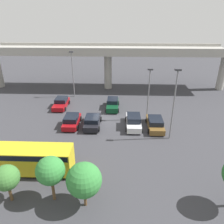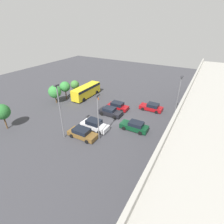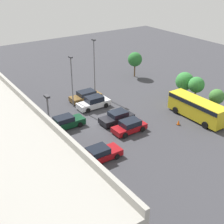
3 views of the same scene
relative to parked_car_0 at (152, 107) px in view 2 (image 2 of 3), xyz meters
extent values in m
plane|color=#38383D|center=(7.07, -4.42, -0.69)|extent=(94.83, 94.83, 0.00)
cube|color=#9E9B93|center=(7.07, 9.92, 6.67)|extent=(44.26, 6.80, 0.90)
cube|color=#9E9B93|center=(7.07, 6.67, 7.40)|extent=(44.26, 0.30, 0.55)
cylinder|color=#9E9B93|center=(-15.06, 9.92, 2.77)|extent=(1.45, 1.45, 6.91)
cylinder|color=#9E9B93|center=(7.07, 9.92, 2.77)|extent=(1.45, 1.45, 6.91)
cube|color=maroon|center=(0.00, -0.10, -0.18)|extent=(1.89, 4.55, 0.68)
cube|color=black|center=(0.00, 0.25, 0.48)|extent=(1.74, 2.18, 0.64)
cylinder|color=black|center=(0.97, -1.51, -0.38)|extent=(0.22, 0.62, 0.62)
cylinder|color=black|center=(-0.97, -1.51, -0.38)|extent=(0.22, 0.62, 0.62)
cylinder|color=black|center=(0.97, 1.31, -0.38)|extent=(0.22, 0.62, 0.62)
cylinder|color=black|center=(-0.97, 1.31, -0.38)|extent=(0.22, 0.62, 0.62)
cube|color=maroon|center=(3.00, -6.13, -0.16)|extent=(1.87, 4.31, 0.66)
cube|color=black|center=(3.00, -6.26, 0.50)|extent=(1.72, 2.37, 0.66)
cylinder|color=black|center=(2.05, -4.79, -0.34)|extent=(0.22, 0.70, 0.70)
cylinder|color=black|center=(3.96, -4.79, -0.34)|extent=(0.22, 0.70, 0.70)
cylinder|color=black|center=(2.05, -7.47, -0.34)|extent=(0.22, 0.70, 0.70)
cylinder|color=black|center=(3.96, -7.47, -0.34)|extent=(0.22, 0.70, 0.70)
cube|color=black|center=(5.84, -6.23, -0.12)|extent=(1.94, 4.52, 0.74)
cube|color=black|center=(5.84, -6.45, 0.54)|extent=(1.78, 2.22, 0.58)
cylinder|color=black|center=(4.85, -4.82, -0.34)|extent=(0.22, 0.71, 0.71)
cylinder|color=black|center=(6.83, -4.82, -0.34)|extent=(0.22, 0.71, 0.71)
cylinder|color=black|center=(4.85, -7.63, -0.34)|extent=(0.22, 0.71, 0.71)
cylinder|color=black|center=(6.83, -7.63, -0.34)|extent=(0.22, 0.71, 0.71)
cube|color=#0C381E|center=(8.35, -0.26, -0.12)|extent=(1.79, 4.65, 0.79)
cube|color=black|center=(8.35, 0.07, 0.58)|extent=(1.65, 2.31, 0.60)
cylinder|color=black|center=(9.27, -1.70, -0.36)|extent=(0.22, 0.66, 0.66)
cylinder|color=black|center=(7.43, -1.70, -0.36)|extent=(0.22, 0.66, 0.66)
cylinder|color=black|center=(9.27, 1.18, -0.36)|extent=(0.22, 0.66, 0.66)
cylinder|color=black|center=(7.43, 1.18, -0.36)|extent=(0.22, 0.66, 0.66)
cube|color=silver|center=(11.38, -6.09, -0.11)|extent=(1.88, 4.79, 0.78)
cube|color=black|center=(11.38, -6.22, 0.65)|extent=(1.73, 2.39, 0.74)
cylinder|color=black|center=(10.42, -4.61, -0.35)|extent=(0.22, 0.68, 0.68)
cylinder|color=black|center=(12.34, -4.61, -0.35)|extent=(0.22, 0.68, 0.68)
cylinder|color=black|center=(10.42, -7.58, -0.35)|extent=(0.22, 0.68, 0.68)
cylinder|color=black|center=(12.34, -7.58, -0.35)|extent=(0.22, 0.68, 0.68)
cube|color=brown|center=(14.23, -6.41, -0.17)|extent=(1.91, 4.75, 0.70)
cube|color=black|center=(14.23, -6.58, 0.49)|extent=(1.76, 2.54, 0.63)
cylinder|color=black|center=(13.25, -4.94, -0.39)|extent=(0.22, 0.60, 0.60)
cylinder|color=black|center=(15.20, -4.94, -0.39)|extent=(0.22, 0.60, 0.60)
cylinder|color=black|center=(13.25, -7.89, -0.39)|extent=(0.22, 0.60, 0.60)
cylinder|color=black|center=(15.20, -7.89, -0.39)|extent=(0.22, 0.60, 0.60)
cube|color=gold|center=(0.89, -15.64, 0.78)|extent=(8.38, 2.27, 2.44)
cube|color=black|center=(0.89, -15.64, 1.66)|extent=(8.21, 2.32, 0.54)
cylinder|color=black|center=(-1.71, -16.80, -0.23)|extent=(0.92, 0.29, 0.92)
cylinder|color=black|center=(-1.71, -14.48, -0.23)|extent=(0.92, 0.29, 0.92)
cylinder|color=black|center=(3.49, -16.80, -0.23)|extent=(0.92, 0.29, 0.92)
cylinder|color=black|center=(3.49, -14.48, -0.23)|extent=(0.92, 0.29, 0.92)
cylinder|color=slate|center=(1.22, 4.78, 3.26)|extent=(0.16, 0.16, 7.90)
cube|color=#333338|center=(1.22, 4.78, 7.31)|extent=(0.70, 0.35, 0.20)
cylinder|color=slate|center=(15.68, -8.95, 3.53)|extent=(0.16, 0.16, 8.45)
cube|color=#333338|center=(15.68, -8.95, 7.86)|extent=(0.70, 0.35, 0.20)
cylinder|color=slate|center=(13.41, -3.91, 2.92)|extent=(0.16, 0.16, 7.21)
cube|color=#333338|center=(13.41, -3.91, 6.62)|extent=(0.70, 0.35, 0.20)
cylinder|color=brown|center=(0.65, -19.20, 0.05)|extent=(0.24, 0.24, 1.48)
sphere|color=#3D7533|center=(0.65, -19.20, 1.67)|extent=(2.08, 2.08, 2.08)
cylinder|color=brown|center=(4.18, -18.99, 0.32)|extent=(0.24, 0.24, 2.02)
sphere|color=#337F38|center=(4.18, -18.99, 2.31)|extent=(2.30, 2.30, 2.30)
cylinder|color=brown|center=(6.87, -19.48, 0.02)|extent=(0.24, 0.24, 1.43)
sphere|color=#337F38|center=(6.87, -19.48, 1.91)|extent=(2.76, 2.76, 2.76)
cylinder|color=brown|center=(18.57, -19.11, 0.37)|extent=(0.24, 0.24, 2.12)
sphere|color=#286B2D|center=(18.57, -19.11, 2.50)|extent=(2.53, 2.53, 2.53)
cube|color=black|center=(0.84, -12.41, -0.67)|extent=(0.44, 0.44, 0.04)
cone|color=#EA590F|center=(0.84, -12.41, -0.34)|extent=(0.40, 0.40, 0.70)
camera|label=1|loc=(9.50, -32.22, 13.63)|focal=35.00mm
camera|label=2|loc=(31.46, 8.57, 15.68)|focal=28.00mm
camera|label=3|loc=(-23.45, 14.47, 18.44)|focal=50.00mm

